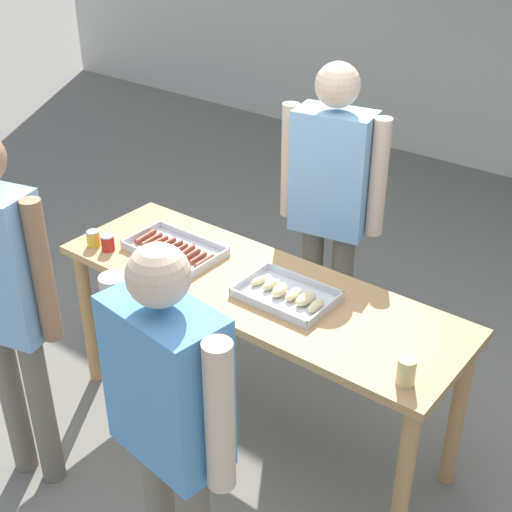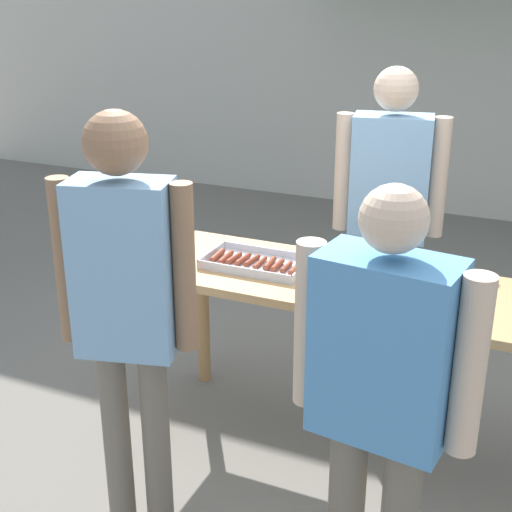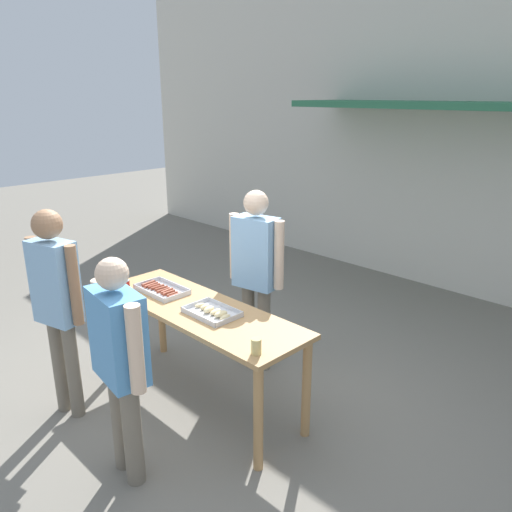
# 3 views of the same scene
# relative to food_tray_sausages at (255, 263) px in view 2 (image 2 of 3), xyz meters

# --- Properties ---
(ground_plane) EXTENTS (24.00, 24.00, 0.00)m
(ground_plane) POSITION_rel_food_tray_sausages_xyz_m (0.51, 0.01, -0.88)
(ground_plane) COLOR slate
(serving_table) EXTENTS (2.01, 0.65, 0.86)m
(serving_table) POSITION_rel_food_tray_sausages_xyz_m (0.51, 0.01, -0.14)
(serving_table) COLOR tan
(serving_table) RESTS_ON ground
(food_tray_sausages) EXTENTS (0.48, 0.29, 0.04)m
(food_tray_sausages) POSITION_rel_food_tray_sausages_xyz_m (0.00, 0.00, 0.00)
(food_tray_sausages) COLOR silver
(food_tray_sausages) RESTS_ON serving_table
(food_tray_buns) EXTENTS (0.43, 0.29, 0.06)m
(food_tray_buns) POSITION_rel_food_tray_sausages_xyz_m (0.69, 0.00, 0.01)
(food_tray_buns) COLOR silver
(food_tray_buns) RESTS_ON serving_table
(condiment_jar_mustard) EXTENTS (0.07, 0.07, 0.08)m
(condiment_jar_mustard) POSITION_rel_food_tray_sausages_xyz_m (-0.37, -0.20, 0.03)
(condiment_jar_mustard) COLOR gold
(condiment_jar_mustard) RESTS_ON serving_table
(condiment_jar_ketchup) EXTENTS (0.07, 0.07, 0.08)m
(condiment_jar_ketchup) POSITION_rel_food_tray_sausages_xyz_m (-0.27, -0.19, 0.03)
(condiment_jar_ketchup) COLOR #B22319
(condiment_jar_ketchup) RESTS_ON serving_table
(person_server_behind_table) EXTENTS (0.57, 0.29, 1.73)m
(person_server_behind_table) POSITION_rel_food_tray_sausages_xyz_m (0.44, 0.74, 0.16)
(person_server_behind_table) COLOR #756B5B
(person_server_behind_table) RESTS_ON ground
(person_customer_holding_hotdog) EXTENTS (0.51, 0.28, 1.72)m
(person_customer_holding_hotdog) POSITION_rel_food_tray_sausages_xyz_m (-0.12, -0.87, 0.17)
(person_customer_holding_hotdog) COLOR #756B5B
(person_customer_holding_hotdog) RESTS_ON ground
(person_customer_with_cup) EXTENTS (0.61, 0.29, 1.59)m
(person_customer_with_cup) POSITION_rel_food_tray_sausages_xyz_m (0.84, -0.91, 0.06)
(person_customer_with_cup) COLOR #756B5B
(person_customer_with_cup) RESTS_ON ground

